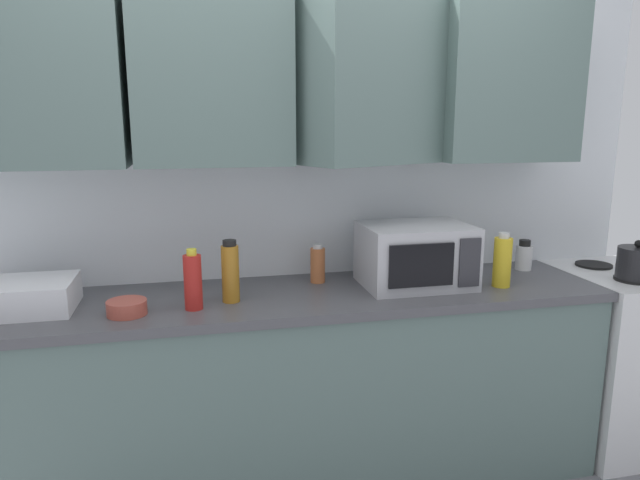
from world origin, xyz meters
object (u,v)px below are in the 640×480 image
(microwave, at_px, (416,255))
(bottle_white_jar, at_px, (524,256))
(bottle_amber_vinegar, at_px, (230,272))
(stove_range, at_px, (632,355))
(dish_rack, at_px, (24,296))
(bottle_red_sauce, at_px, (193,281))
(bowl_ceramic_small, at_px, (127,308))
(bottle_spice_jar, at_px, (318,264))
(kettle, at_px, (636,263))
(bottle_yellow_mustard, at_px, (502,261))

(microwave, height_order, bottle_white_jar, microwave)
(bottle_white_jar, xyz_separation_m, bottle_amber_vinegar, (-1.48, -0.20, 0.06))
(stove_range, bearing_deg, dish_rack, 179.60)
(microwave, relative_size, bottle_white_jar, 3.14)
(bottle_red_sauce, xyz_separation_m, bowl_ceramic_small, (-0.25, -0.01, -0.09))
(bottle_spice_jar, relative_size, bottle_white_jar, 1.19)
(kettle, relative_size, bottle_amber_vinegar, 0.70)
(kettle, bearing_deg, dish_rack, 176.58)
(bottle_spice_jar, height_order, bowl_ceramic_small, bottle_spice_jar)
(bottle_spice_jar, xyz_separation_m, bottle_amber_vinegar, (-0.41, -0.20, 0.04))
(microwave, distance_m, bottle_white_jar, 0.66)
(dish_rack, xyz_separation_m, bottle_white_jar, (2.28, 0.14, 0.01))
(bottle_spice_jar, bearing_deg, bowl_ceramic_small, -161.12)
(stove_range, relative_size, bottle_yellow_mustard, 3.68)
(dish_rack, height_order, bowl_ceramic_small, dish_rack)
(kettle, xyz_separation_m, bowl_ceramic_small, (-2.28, 0.02, -0.06))
(bottle_red_sauce, bearing_deg, bottle_spice_jar, 25.33)
(kettle, distance_m, bottle_white_jar, 0.50)
(microwave, distance_m, dish_rack, 1.64)
(bowl_ceramic_small, bearing_deg, stove_range, 2.73)
(kettle, height_order, dish_rack, kettle)
(stove_range, bearing_deg, bottle_amber_vinegar, -178.91)
(bowl_ceramic_small, bearing_deg, bottle_yellow_mustard, 1.10)
(bottle_amber_vinegar, bearing_deg, microwave, 4.02)
(dish_rack, bearing_deg, bottle_red_sauce, -10.78)
(dish_rack, bearing_deg, bowl_ceramic_small, -18.93)
(stove_range, bearing_deg, bottle_red_sauce, -177.29)
(microwave, bearing_deg, bottle_spice_jar, 161.31)
(dish_rack, relative_size, bottle_yellow_mustard, 1.53)
(bottle_spice_jar, bearing_deg, bottle_amber_vinegar, -153.95)
(stove_range, distance_m, dish_rack, 2.89)
(stove_range, bearing_deg, bottle_white_jar, 164.32)
(stove_range, bearing_deg, kettle, -140.53)
(kettle, distance_m, bottle_yellow_mustard, 0.67)
(stove_range, relative_size, kettle, 5.00)
(microwave, relative_size, bottle_red_sauce, 1.96)
(bottle_amber_vinegar, bearing_deg, kettle, -3.09)
(dish_rack, bearing_deg, bottle_amber_vinegar, -4.18)
(microwave, height_order, bowl_ceramic_small, microwave)
(bottle_spice_jar, bearing_deg, stove_range, -5.72)
(bowl_ceramic_small, bearing_deg, microwave, 6.28)
(bottle_red_sauce, distance_m, bottle_white_jar, 1.65)
(bottle_white_jar, bearing_deg, bottle_red_sauce, -170.82)
(bottle_red_sauce, distance_m, bowl_ceramic_small, 0.27)
(microwave, height_order, bottle_red_sauce, microwave)
(dish_rack, xyz_separation_m, bottle_amber_vinegar, (0.80, -0.06, 0.07))
(bottle_yellow_mustard, bearing_deg, bottle_spice_jar, 162.66)
(bottle_spice_jar, height_order, bottle_yellow_mustard, bottle_yellow_mustard)
(stove_range, xyz_separation_m, kettle, (-0.17, -0.14, 0.53))
(microwave, relative_size, bottle_spice_jar, 2.65)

